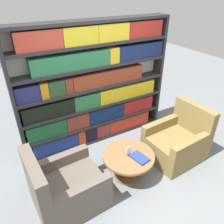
# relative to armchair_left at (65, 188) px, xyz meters

# --- Properties ---
(ground_plane) EXTENTS (14.00, 14.00, 0.00)m
(ground_plane) POSITION_rel_armchair_left_xyz_m (1.09, -0.21, -0.30)
(ground_plane) COLOR slate
(bookshelf) EXTENTS (2.85, 0.30, 2.26)m
(bookshelf) POSITION_rel_armchair_left_xyz_m (1.07, 1.21, 0.80)
(bookshelf) COLOR silver
(bookshelf) RESTS_ON ground_plane
(armchair_left) EXTENTS (0.97, 0.85, 0.95)m
(armchair_left) POSITION_rel_armchair_left_xyz_m (0.00, 0.00, 0.00)
(armchair_left) COLOR brown
(armchair_left) RESTS_ON ground_plane
(armchair_right) EXTENTS (0.98, 0.86, 0.95)m
(armchair_right) POSITION_rel_armchair_left_xyz_m (2.07, 0.01, 0.00)
(armchair_right) COLOR olive
(armchair_right) RESTS_ON ground_plane
(coffee_table) EXTENTS (0.81, 0.81, 0.44)m
(coffee_table) POSITION_rel_armchair_left_xyz_m (1.04, 0.01, 0.01)
(coffee_table) COLOR brown
(coffee_table) RESTS_ON ground_plane
(table_sign) EXTENTS (0.08, 0.06, 0.16)m
(table_sign) POSITION_rel_armchair_left_xyz_m (1.04, 0.01, 0.20)
(table_sign) COLOR black
(table_sign) RESTS_ON coffee_table
(stray_book) EXTENTS (0.22, 0.31, 0.03)m
(stray_book) POSITION_rel_armchair_left_xyz_m (1.14, -0.13, 0.15)
(stray_book) COLOR navy
(stray_book) RESTS_ON coffee_table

